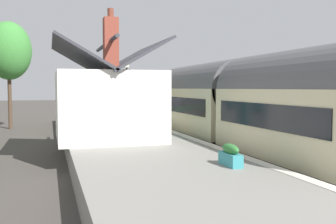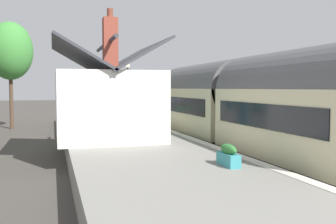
% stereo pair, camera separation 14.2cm
% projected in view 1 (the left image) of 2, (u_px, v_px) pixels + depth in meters
% --- Properties ---
extents(ground_plane, '(160.00, 160.00, 0.00)m').
position_uv_depth(ground_plane, '(181.00, 142.00, 22.02)').
color(ground_plane, '#423D38').
extents(platform, '(32.00, 5.40, 0.86)m').
position_uv_depth(platform, '(115.00, 137.00, 20.93)').
color(platform, gray).
rests_on(platform, ground).
extents(platform_edge_coping, '(32.00, 0.36, 0.02)m').
position_uv_depth(platform_edge_coping, '(161.00, 127.00, 21.63)').
color(platform_edge_coping, beige).
rests_on(platform_edge_coping, platform).
extents(rail_near, '(52.00, 0.08, 0.14)m').
position_uv_depth(rail_near, '(208.00, 140.00, 22.49)').
color(rail_near, gray).
rests_on(rail_near, ground).
extents(rail_far, '(52.00, 0.08, 0.14)m').
position_uv_depth(rail_far, '(184.00, 141.00, 22.07)').
color(rail_far, gray).
rests_on(rail_far, ground).
extents(train, '(16.48, 2.73, 4.32)m').
position_uv_depth(train, '(238.00, 107.00, 17.20)').
color(train, black).
rests_on(train, ground).
extents(station_building, '(5.96, 4.46, 5.30)m').
position_uv_depth(station_building, '(107.00, 102.00, 16.99)').
color(station_building, white).
rests_on(station_building, platform).
extents(bench_mid_platform, '(1.42, 0.50, 0.88)m').
position_uv_depth(bench_mid_platform, '(108.00, 110.00, 30.61)').
color(bench_mid_platform, brown).
rests_on(bench_mid_platform, platform).
extents(bench_near_building, '(1.41, 0.45, 0.88)m').
position_uv_depth(bench_near_building, '(123.00, 117.00, 22.83)').
color(bench_near_building, brown).
rests_on(bench_near_building, platform).
extents(planter_under_sign, '(0.54, 0.54, 0.89)m').
position_uv_depth(planter_under_sign, '(90.00, 112.00, 28.32)').
color(planter_under_sign, '#9E5138').
rests_on(planter_under_sign, platform).
extents(planter_edge_near, '(0.49, 0.49, 0.73)m').
position_uv_depth(planter_edge_near, '(94.00, 112.00, 29.36)').
color(planter_edge_near, teal).
rests_on(planter_edge_near, platform).
extents(planter_bench_left, '(0.89, 0.32, 0.59)m').
position_uv_depth(planter_bench_left, '(109.00, 121.00, 22.79)').
color(planter_bench_left, '#9E5138').
rests_on(planter_bench_left, platform).
extents(planter_bench_right, '(0.96, 0.32, 0.62)m').
position_uv_depth(planter_bench_right, '(231.00, 155.00, 10.97)').
color(planter_bench_right, teal).
rests_on(planter_bench_right, platform).
extents(planter_edge_far, '(0.56, 0.56, 0.84)m').
position_uv_depth(planter_edge_far, '(152.00, 121.00, 20.22)').
color(planter_edge_far, gray).
rests_on(planter_edge_far, platform).
extents(planter_by_door, '(0.60, 0.60, 0.84)m').
position_uv_depth(planter_by_door, '(83.00, 113.00, 26.90)').
color(planter_by_door, teal).
rests_on(planter_by_door, platform).
extents(lamp_post_platform, '(0.32, 0.50, 3.97)m').
position_uv_depth(lamp_post_platform, '(127.00, 79.00, 25.90)').
color(lamp_post_platform, black).
rests_on(lamp_post_platform, platform).
extents(tree_mid_background, '(3.31, 3.25, 7.88)m').
position_uv_depth(tree_mid_background, '(9.00, 51.00, 28.70)').
color(tree_mid_background, '#4C3828').
rests_on(tree_mid_background, ground).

